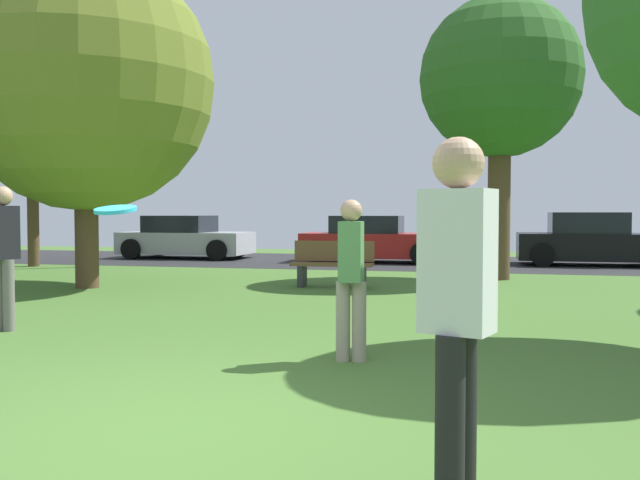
# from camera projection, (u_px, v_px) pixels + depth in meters

# --- Properties ---
(ground_plane) EXTENTS (44.00, 44.00, 0.00)m
(ground_plane) POSITION_uv_depth(u_px,v_px,m) (162.00, 429.00, 4.68)
(ground_plane) COLOR #47702D
(road_strip) EXTENTS (44.00, 6.40, 0.01)m
(road_strip) POSITION_uv_depth(u_px,v_px,m) (410.00, 262.00, 20.23)
(road_strip) COLOR #28282B
(road_strip) RESTS_ON ground_plane
(maple_tree_far) EXTENTS (3.48, 3.48, 6.13)m
(maple_tree_far) POSITION_uv_depth(u_px,v_px,m) (500.00, 79.00, 14.94)
(maple_tree_far) COLOR brown
(maple_tree_far) RESTS_ON ground_plane
(maple_tree_near) EXTENTS (4.97, 4.97, 6.45)m
(maple_tree_near) POSITION_uv_depth(u_px,v_px,m) (85.00, 82.00, 13.28)
(maple_tree_near) COLOR brown
(maple_tree_near) RESTS_ON ground_plane
(oak_tree_right) EXTENTS (5.13, 5.13, 7.37)m
(oak_tree_right) POSITION_uv_depth(u_px,v_px,m) (31.00, 88.00, 18.54)
(oak_tree_right) COLOR brown
(oak_tree_right) RESTS_ON ground_plane
(person_catcher) EXTENTS (0.37, 0.31, 1.82)m
(person_catcher) POSITION_uv_depth(u_px,v_px,m) (457.00, 307.00, 3.25)
(person_catcher) COLOR black
(person_catcher) RESTS_ON ground_plane
(person_bystander) EXTENTS (0.30, 0.33, 1.59)m
(person_bystander) POSITION_uv_depth(u_px,v_px,m) (351.00, 273.00, 6.79)
(person_bystander) COLOR gray
(person_bystander) RESTS_ON ground_plane
(person_walking) EXTENTS (0.30, 0.37, 1.79)m
(person_walking) POSITION_uv_depth(u_px,v_px,m) (4.00, 250.00, 8.54)
(person_walking) COLOR slate
(person_walking) RESTS_ON ground_plane
(frisbee_disc) EXTENTS (0.28, 0.28, 0.07)m
(frisbee_disc) POSITION_uv_depth(u_px,v_px,m) (115.00, 210.00, 4.46)
(frisbee_disc) COLOR #2DB2E0
(parked_car_silver) EXTENTS (4.06, 2.07, 1.36)m
(parked_car_silver) POSITION_uv_depth(u_px,v_px,m) (185.00, 239.00, 22.04)
(parked_car_silver) COLOR #B7B7BC
(parked_car_silver) RESTS_ON ground_plane
(parked_car_red) EXTENTS (4.17, 1.92, 1.36)m
(parked_car_red) POSITION_uv_depth(u_px,v_px,m) (373.00, 241.00, 20.26)
(parked_car_red) COLOR #B21E1E
(parked_car_red) RESTS_ON ground_plane
(parked_car_black) EXTENTS (4.12, 1.96, 1.46)m
(parked_car_black) POSITION_uv_depth(u_px,v_px,m) (593.00, 241.00, 19.03)
(parked_car_black) COLOR black
(parked_car_black) RESTS_ON ground_plane
(park_bench) EXTENTS (1.60, 0.45, 0.90)m
(park_bench) POSITION_uv_depth(u_px,v_px,m) (333.00, 263.00, 13.53)
(park_bench) COLOR brown
(park_bench) RESTS_ON ground_plane
(street_lamp_post) EXTENTS (0.14, 0.14, 4.50)m
(street_lamp_post) POSITION_uv_depth(u_px,v_px,m) (87.00, 183.00, 18.34)
(street_lamp_post) COLOR #2D2D33
(street_lamp_post) RESTS_ON ground_plane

